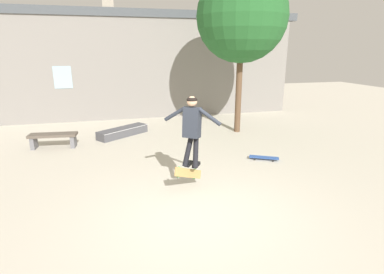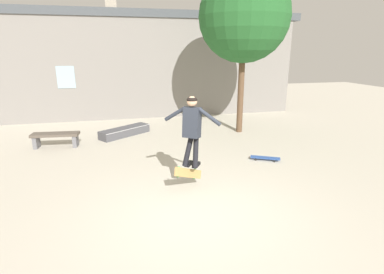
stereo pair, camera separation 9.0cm
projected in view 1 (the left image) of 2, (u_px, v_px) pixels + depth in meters
The scene contains 8 objects.
ground_plane at pixel (197, 213), 5.67m from camera, with size 40.00×40.00×0.00m, color beige.
building_backdrop at pixel (144, 64), 13.09m from camera, with size 14.35×0.52×5.57m.
tree_right at pixel (242, 17), 10.19m from camera, with size 3.11×3.11×5.62m.
park_bench at pixel (53, 138), 9.34m from camera, with size 1.46×0.57×0.46m.
skate_ledge at pixel (123, 132), 10.70m from camera, with size 1.85×1.53×0.29m.
skater at pixel (192, 126), 6.18m from camera, with size 1.06×0.81×1.51m.
skateboard_flipping at pixel (188, 173), 6.41m from camera, with size 0.72×0.54×0.51m.
skateboard_resting at pixel (264, 157), 8.38m from camera, with size 0.81×0.56×0.08m.
Camera 1 is at (-1.36, -4.86, 2.96)m, focal length 28.00 mm.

